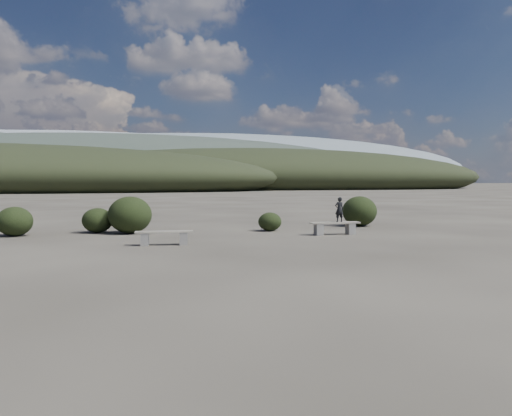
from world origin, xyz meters
name	(u,v)px	position (x,y,z in m)	size (l,w,h in m)	color
ground	(293,269)	(0.00, 0.00, 0.00)	(1200.00, 1200.00, 0.00)	#332E27
bench_left	(164,237)	(-2.17, 4.75, 0.25)	(1.67, 0.53, 0.41)	gray
bench_right	(335,227)	(3.75, 5.98, 0.27)	(1.78, 0.43, 0.44)	gray
seated_person	(339,210)	(3.92, 5.97, 0.87)	(0.31, 0.20, 0.85)	black
shrub_a	(98,220)	(-4.10, 9.00, 0.44)	(1.08, 1.08, 0.89)	black
shrub_b	(130,215)	(-2.99, 8.45, 0.65)	(1.53, 1.53, 1.31)	black
shrub_c	(270,222)	(2.02, 7.88, 0.35)	(0.86, 0.86, 0.69)	black
shrub_d	(359,211)	(6.18, 8.78, 0.62)	(1.41, 1.41, 1.23)	black
shrub_f	(15,221)	(-6.74, 8.57, 0.50)	(1.17, 1.17, 0.99)	black
mountain_ridges	(106,168)	(-7.48, 339.06, 10.84)	(500.00, 400.00, 56.00)	black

